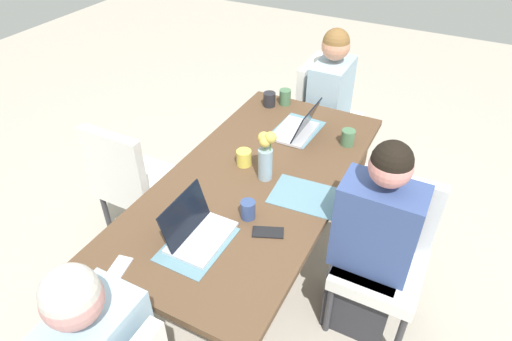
{
  "coord_description": "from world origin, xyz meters",
  "views": [
    {
      "loc": [
        1.72,
        0.89,
        2.23
      ],
      "look_at": [
        0.0,
        0.0,
        0.77
      ],
      "focal_mm": 30.97,
      "sensor_mm": 36.0,
      "label": 1
    }
  ],
  "objects_px": {
    "laptop_head_right_left_near": "(196,231)",
    "coffee_mug_near_left": "(269,99)",
    "dining_table": "(256,189)",
    "coffee_mug_centre_right": "(285,97)",
    "coffee_mug_near_right": "(248,210)",
    "coffee_mug_centre_left": "(348,137)",
    "coffee_mug_far_left": "(244,158)",
    "phone_black": "(268,232)",
    "flower_vase": "(266,154)",
    "laptop_head_left_left_far": "(298,128)",
    "chair_head_left_left_far": "(321,111)",
    "phone_silver": "(118,269)",
    "person_far_left_mid": "(372,251)",
    "person_head_left_left_far": "(328,114)",
    "chair_far_left_mid": "(386,249)",
    "chair_near_right_near": "(133,179)"
  },
  "relations": [
    {
      "from": "coffee_mug_far_left",
      "to": "person_far_left_mid",
      "type": "bearing_deg",
      "value": 81.11
    },
    {
      "from": "coffee_mug_near_right",
      "to": "coffee_mug_centre_right",
      "type": "distance_m",
      "value": 1.19
    },
    {
      "from": "laptop_head_right_left_near",
      "to": "coffee_mug_centre_left",
      "type": "distance_m",
      "value": 1.15
    },
    {
      "from": "chair_near_right_near",
      "to": "coffee_mug_far_left",
      "type": "xyz_separation_m",
      "value": [
        -0.19,
        0.71,
        0.27
      ]
    },
    {
      "from": "person_far_left_mid",
      "to": "chair_head_left_left_far",
      "type": "distance_m",
      "value": 1.51
    },
    {
      "from": "chair_head_left_left_far",
      "to": "coffee_mug_centre_right",
      "type": "distance_m",
      "value": 0.51
    },
    {
      "from": "coffee_mug_centre_left",
      "to": "phone_silver",
      "type": "distance_m",
      "value": 1.53
    },
    {
      "from": "chair_far_left_mid",
      "to": "laptop_head_right_left_near",
      "type": "xyz_separation_m",
      "value": [
        0.56,
        -0.79,
        0.27
      ]
    },
    {
      "from": "laptop_head_right_left_near",
      "to": "coffee_mug_near_right",
      "type": "relative_size",
      "value": 3.27
    },
    {
      "from": "laptop_head_left_left_far",
      "to": "coffee_mug_far_left",
      "type": "distance_m",
      "value": 0.47
    },
    {
      "from": "chair_head_left_left_far",
      "to": "chair_near_right_near",
      "type": "height_order",
      "value": "same"
    },
    {
      "from": "person_head_left_left_far",
      "to": "coffee_mug_centre_left",
      "type": "bearing_deg",
      "value": 27.43
    },
    {
      "from": "chair_near_right_near",
      "to": "coffee_mug_near_left",
      "type": "distance_m",
      "value": 1.07
    },
    {
      "from": "laptop_head_left_left_far",
      "to": "coffee_mug_far_left",
      "type": "relative_size",
      "value": 3.47
    },
    {
      "from": "laptop_head_right_left_near",
      "to": "coffee_mug_near_left",
      "type": "relative_size",
      "value": 3.26
    },
    {
      "from": "dining_table",
      "to": "laptop_head_right_left_near",
      "type": "height_order",
      "value": "laptop_head_right_left_near"
    },
    {
      "from": "chair_far_left_mid",
      "to": "laptop_head_right_left_near",
      "type": "distance_m",
      "value": 1.01
    },
    {
      "from": "chair_head_left_left_far",
      "to": "phone_silver",
      "type": "height_order",
      "value": "chair_head_left_left_far"
    },
    {
      "from": "chair_far_left_mid",
      "to": "person_head_left_left_far",
      "type": "xyz_separation_m",
      "value": [
        -1.17,
        -0.74,
        0.03
      ]
    },
    {
      "from": "flower_vase",
      "to": "laptop_head_right_left_near",
      "type": "xyz_separation_m",
      "value": [
        0.56,
        -0.08,
        -0.11
      ]
    },
    {
      "from": "chair_near_right_near",
      "to": "phone_silver",
      "type": "distance_m",
      "value": 0.98
    },
    {
      "from": "coffee_mug_near_right",
      "to": "coffee_mug_centre_left",
      "type": "xyz_separation_m",
      "value": [
        -0.86,
        0.23,
        0.0
      ]
    },
    {
      "from": "coffee_mug_near_right",
      "to": "phone_silver",
      "type": "distance_m",
      "value": 0.66
    },
    {
      "from": "dining_table",
      "to": "phone_silver",
      "type": "relative_size",
      "value": 12.56
    },
    {
      "from": "person_head_left_left_far",
      "to": "chair_near_right_near",
      "type": "relative_size",
      "value": 1.33
    },
    {
      "from": "chair_head_left_left_far",
      "to": "phone_black",
      "type": "relative_size",
      "value": 6.0
    },
    {
      "from": "person_far_left_mid",
      "to": "chair_head_left_left_far",
      "type": "height_order",
      "value": "person_far_left_mid"
    },
    {
      "from": "person_far_left_mid",
      "to": "phone_black",
      "type": "height_order",
      "value": "person_far_left_mid"
    },
    {
      "from": "chair_near_right_near",
      "to": "laptop_head_left_left_far",
      "type": "bearing_deg",
      "value": 126.86
    },
    {
      "from": "coffee_mug_far_left",
      "to": "chair_near_right_near",
      "type": "bearing_deg",
      "value": -74.6
    },
    {
      "from": "laptop_head_right_left_near",
      "to": "coffee_mug_near_left",
      "type": "height_order",
      "value": "laptop_head_right_left_near"
    },
    {
      "from": "flower_vase",
      "to": "phone_silver",
      "type": "distance_m",
      "value": 0.94
    },
    {
      "from": "coffee_mug_centre_right",
      "to": "phone_silver",
      "type": "relative_size",
      "value": 0.73
    },
    {
      "from": "flower_vase",
      "to": "chair_head_left_left_far",
      "type": "bearing_deg",
      "value": -175.03
    },
    {
      "from": "coffee_mug_near_left",
      "to": "phone_silver",
      "type": "height_order",
      "value": "coffee_mug_near_left"
    },
    {
      "from": "flower_vase",
      "to": "person_far_left_mid",
      "type": "bearing_deg",
      "value": 83.52
    },
    {
      "from": "laptop_head_left_left_far",
      "to": "person_head_left_left_far",
      "type": "bearing_deg",
      "value": -178.67
    },
    {
      "from": "coffee_mug_far_left",
      "to": "phone_black",
      "type": "relative_size",
      "value": 0.62
    },
    {
      "from": "laptop_head_right_left_near",
      "to": "phone_black",
      "type": "xyz_separation_m",
      "value": [
        -0.18,
        0.28,
        -0.04
      ]
    },
    {
      "from": "laptop_head_left_left_far",
      "to": "coffee_mug_centre_left",
      "type": "height_order",
      "value": "laptop_head_left_left_far"
    },
    {
      "from": "dining_table",
      "to": "coffee_mug_centre_right",
      "type": "distance_m",
      "value": 0.88
    },
    {
      "from": "person_far_left_mid",
      "to": "person_head_left_left_far",
      "type": "height_order",
      "value": "same"
    },
    {
      "from": "coffee_mug_far_left",
      "to": "phone_black",
      "type": "distance_m",
      "value": 0.57
    },
    {
      "from": "person_far_left_mid",
      "to": "phone_silver",
      "type": "bearing_deg",
      "value": -48.92
    },
    {
      "from": "person_head_left_left_far",
      "to": "coffee_mug_near_left",
      "type": "height_order",
      "value": "person_head_left_left_far"
    },
    {
      "from": "dining_table",
      "to": "chair_far_left_mid",
      "type": "bearing_deg",
      "value": 92.1
    },
    {
      "from": "chair_far_left_mid",
      "to": "coffee_mug_near_left",
      "type": "bearing_deg",
      "value": -125.43
    },
    {
      "from": "dining_table",
      "to": "flower_vase",
      "type": "xyz_separation_m",
      "value": [
        -0.03,
        0.04,
        0.23
      ]
    },
    {
      "from": "coffee_mug_near_right",
      "to": "coffee_mug_centre_left",
      "type": "bearing_deg",
      "value": 164.71
    },
    {
      "from": "chair_far_left_mid",
      "to": "phone_silver",
      "type": "xyz_separation_m",
      "value": [
        0.89,
        -0.99,
        0.23
      ]
    }
  ]
}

